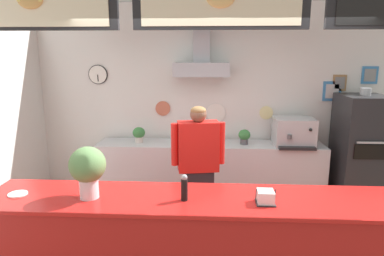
{
  "coord_description": "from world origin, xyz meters",
  "views": [
    {
      "loc": [
        -0.08,
        -2.93,
        2.19
      ],
      "look_at": [
        -0.27,
        0.71,
        1.41
      ],
      "focal_mm": 31.39,
      "sensor_mm": 36.0,
      "label": 1
    }
  ],
  "objects_px": {
    "napkin_holder": "(265,197)",
    "basil_vase": "(88,169)",
    "condiment_plate": "(18,194)",
    "potted_basil": "(217,136)",
    "pepper_grinder": "(184,188)",
    "shop_worker": "(198,172)",
    "potted_rosemary": "(244,136)",
    "espresso_machine": "(294,132)",
    "pizza_oven": "(359,153)",
    "potted_oregano": "(139,134)"
  },
  "relations": [
    {
      "from": "pizza_oven",
      "to": "condiment_plate",
      "type": "xyz_separation_m",
      "value": [
        -3.78,
        -2.07,
        0.19
      ]
    },
    {
      "from": "basil_vase",
      "to": "napkin_holder",
      "type": "bearing_deg",
      "value": -1.34
    },
    {
      "from": "potted_oregano",
      "to": "condiment_plate",
      "type": "xyz_separation_m",
      "value": [
        -0.61,
        -2.17,
        -0.04
      ]
    },
    {
      "from": "pizza_oven",
      "to": "potted_oregano",
      "type": "bearing_deg",
      "value": 178.26
    },
    {
      "from": "espresso_machine",
      "to": "potted_oregano",
      "type": "relative_size",
      "value": 2.37
    },
    {
      "from": "espresso_machine",
      "to": "basil_vase",
      "type": "bearing_deg",
      "value": -135.58
    },
    {
      "from": "basil_vase",
      "to": "shop_worker",
      "type": "bearing_deg",
      "value": 50.67
    },
    {
      "from": "shop_worker",
      "to": "potted_oregano",
      "type": "relative_size",
      "value": 7.0
    },
    {
      "from": "pizza_oven",
      "to": "espresso_machine",
      "type": "relative_size",
      "value": 3.16
    },
    {
      "from": "potted_rosemary",
      "to": "pepper_grinder",
      "type": "height_order",
      "value": "pepper_grinder"
    },
    {
      "from": "pepper_grinder",
      "to": "espresso_machine",
      "type": "bearing_deg",
      "value": 57.13
    },
    {
      "from": "potted_basil",
      "to": "condiment_plate",
      "type": "xyz_separation_m",
      "value": [
        -1.77,
        -2.2,
        -0.01
      ]
    },
    {
      "from": "basil_vase",
      "to": "pepper_grinder",
      "type": "bearing_deg",
      "value": -0.85
    },
    {
      "from": "potted_basil",
      "to": "potted_oregano",
      "type": "bearing_deg",
      "value": -178.31
    },
    {
      "from": "potted_basil",
      "to": "potted_rosemary",
      "type": "height_order",
      "value": "potted_rosemary"
    },
    {
      "from": "espresso_machine",
      "to": "potted_rosemary",
      "type": "distance_m",
      "value": 0.71
    },
    {
      "from": "espresso_machine",
      "to": "potted_basil",
      "type": "xyz_separation_m",
      "value": [
        -1.1,
        0.05,
        -0.08
      ]
    },
    {
      "from": "basil_vase",
      "to": "condiment_plate",
      "type": "relative_size",
      "value": 2.77
    },
    {
      "from": "pizza_oven",
      "to": "potted_oregano",
      "type": "relative_size",
      "value": 7.51
    },
    {
      "from": "pizza_oven",
      "to": "pepper_grinder",
      "type": "relative_size",
      "value": 7.78
    },
    {
      "from": "espresso_machine",
      "to": "pepper_grinder",
      "type": "xyz_separation_m",
      "value": [
        -1.42,
        -2.19,
        0.01
      ]
    },
    {
      "from": "potted_basil",
      "to": "pepper_grinder",
      "type": "distance_m",
      "value": 2.26
    },
    {
      "from": "potted_basil",
      "to": "pepper_grinder",
      "type": "height_order",
      "value": "pepper_grinder"
    },
    {
      "from": "napkin_holder",
      "to": "basil_vase",
      "type": "distance_m",
      "value": 1.49
    },
    {
      "from": "pepper_grinder",
      "to": "shop_worker",
      "type": "bearing_deg",
      "value": 86.02
    },
    {
      "from": "pizza_oven",
      "to": "shop_worker",
      "type": "xyz_separation_m",
      "value": [
        -2.25,
        -1.02,
        0.04
      ]
    },
    {
      "from": "shop_worker",
      "to": "potted_basil",
      "type": "distance_m",
      "value": 1.18
    },
    {
      "from": "napkin_holder",
      "to": "condiment_plate",
      "type": "relative_size",
      "value": 1.01
    },
    {
      "from": "espresso_machine",
      "to": "potted_basil",
      "type": "distance_m",
      "value": 1.1
    },
    {
      "from": "condiment_plate",
      "to": "potted_basil",
      "type": "bearing_deg",
      "value": 51.21
    },
    {
      "from": "potted_rosemary",
      "to": "potted_basil",
      "type": "bearing_deg",
      "value": 173.56
    },
    {
      "from": "potted_basil",
      "to": "basil_vase",
      "type": "relative_size",
      "value": 0.44
    },
    {
      "from": "pizza_oven",
      "to": "espresso_machine",
      "type": "distance_m",
      "value": 0.96
    },
    {
      "from": "potted_rosemary",
      "to": "basil_vase",
      "type": "distance_m",
      "value": 2.67
    },
    {
      "from": "pizza_oven",
      "to": "espresso_machine",
      "type": "bearing_deg",
      "value": 174.79
    },
    {
      "from": "potted_basil",
      "to": "potted_rosemary",
      "type": "xyz_separation_m",
      "value": [
        0.39,
        -0.04,
        0.01
      ]
    },
    {
      "from": "shop_worker",
      "to": "condiment_plate",
      "type": "distance_m",
      "value": 1.86
    },
    {
      "from": "shop_worker",
      "to": "napkin_holder",
      "type": "xyz_separation_m",
      "value": [
        0.59,
        -1.11,
        0.19
      ]
    },
    {
      "from": "basil_vase",
      "to": "pizza_oven",
      "type": "bearing_deg",
      "value": 33.74
    },
    {
      "from": "pizza_oven",
      "to": "potted_rosemary",
      "type": "bearing_deg",
      "value": 176.95
    },
    {
      "from": "espresso_machine",
      "to": "condiment_plate",
      "type": "distance_m",
      "value": 3.59
    },
    {
      "from": "pizza_oven",
      "to": "potted_rosemary",
      "type": "xyz_separation_m",
      "value": [
        -1.62,
        0.09,
        0.21
      ]
    },
    {
      "from": "napkin_holder",
      "to": "espresso_machine",
      "type": "bearing_deg",
      "value": 71.24
    },
    {
      "from": "condiment_plate",
      "to": "potted_oregano",
      "type": "bearing_deg",
      "value": 74.39
    },
    {
      "from": "shop_worker",
      "to": "potted_oregano",
      "type": "xyz_separation_m",
      "value": [
        -0.92,
        1.11,
        0.18
      ]
    },
    {
      "from": "potted_rosemary",
      "to": "condiment_plate",
      "type": "relative_size",
      "value": 1.37
    },
    {
      "from": "napkin_holder",
      "to": "condiment_plate",
      "type": "bearing_deg",
      "value": 178.41
    },
    {
      "from": "potted_rosemary",
      "to": "condiment_plate",
      "type": "bearing_deg",
      "value": -135.06
    },
    {
      "from": "pizza_oven",
      "to": "condiment_plate",
      "type": "height_order",
      "value": "pizza_oven"
    },
    {
      "from": "potted_oregano",
      "to": "napkin_holder",
      "type": "relative_size",
      "value": 1.44
    }
  ]
}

